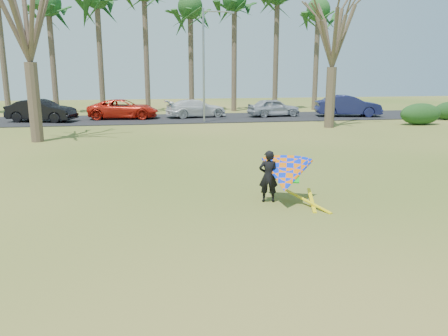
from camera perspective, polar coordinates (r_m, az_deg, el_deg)
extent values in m
plane|color=#2E5913|center=(10.69, 1.86, -8.09)|extent=(100.00, 100.00, 0.00)
cube|color=black|center=(35.05, -6.50, 6.43)|extent=(46.00, 7.00, 0.06)
cylinder|color=#4E402F|center=(42.53, -26.96, 13.24)|extent=(0.48, 0.48, 10.40)
cylinder|color=#4D3B2E|center=(41.56, -21.46, 12.80)|extent=(0.48, 0.48, 9.00)
ellipsoid|color=#1B4E1E|center=(41.92, -22.01, 19.35)|extent=(4.84, 4.84, 3.08)
cylinder|color=brown|center=(40.99, -15.86, 13.68)|extent=(0.48, 0.48, 9.70)
cylinder|color=#4E3D2F|center=(40.81, -10.12, 14.46)|extent=(0.48, 0.48, 10.40)
cylinder|color=#4F3E2F|center=(40.99, -4.32, 13.62)|extent=(0.48, 0.48, 9.00)
ellipsoid|color=#1A4016|center=(41.36, -4.44, 20.29)|extent=(4.84, 4.84, 3.08)
cylinder|color=#48372B|center=(41.59, 1.33, 14.12)|extent=(0.48, 0.48, 9.70)
cylinder|color=#493C2B|center=(42.55, 6.80, 14.48)|extent=(0.48, 0.48, 10.40)
cylinder|color=brown|center=(43.84, 11.93, 13.33)|extent=(0.48, 0.48, 9.00)
ellipsoid|color=#1C4D1B|center=(44.18, 12.23, 19.56)|extent=(4.84, 4.84, 3.08)
cylinder|color=#46372A|center=(25.55, -23.55, 7.83)|extent=(0.64, 0.64, 4.20)
cylinder|color=brown|center=(30.34, 13.72, 8.92)|extent=(0.64, 0.64, 3.99)
cylinder|color=gray|center=(32.05, -2.68, 13.03)|extent=(0.16, 0.16, 8.00)
cylinder|color=gray|center=(32.44, -0.89, 19.77)|extent=(2.00, 0.10, 0.10)
cube|color=gray|center=(32.60, 0.95, 19.64)|extent=(0.40, 0.18, 0.12)
ellipsoid|color=#163B15|center=(34.02, 24.28, 6.45)|extent=(3.04, 1.38, 1.52)
imported|color=black|center=(35.11, -22.75, 6.93)|extent=(5.23, 3.08, 1.63)
imported|color=red|center=(35.41, -13.00, 7.52)|extent=(5.58, 2.90, 1.50)
imported|color=silver|center=(35.72, -3.66, 7.79)|extent=(5.22, 3.03, 1.42)
imported|color=#A5A9B3|center=(36.45, 6.51, 7.86)|extent=(4.45, 2.26, 1.45)
imported|color=#171B47|center=(37.67, 15.89, 7.82)|extent=(5.49, 2.83, 1.72)
imported|color=black|center=(12.77, 5.81, -1.08)|extent=(0.61, 0.46, 1.54)
cone|color=#042AE3|center=(12.65, 8.09, -0.90)|extent=(2.13, 2.39, 2.02)
cube|color=#0CBF19|center=(12.62, 8.71, -1.18)|extent=(0.62, 0.60, 0.24)
cube|color=yellow|center=(12.73, 10.82, -4.81)|extent=(0.85, 1.66, 0.28)
cube|color=yellow|center=(12.98, 11.34, -4.50)|extent=(0.56, 1.76, 0.22)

